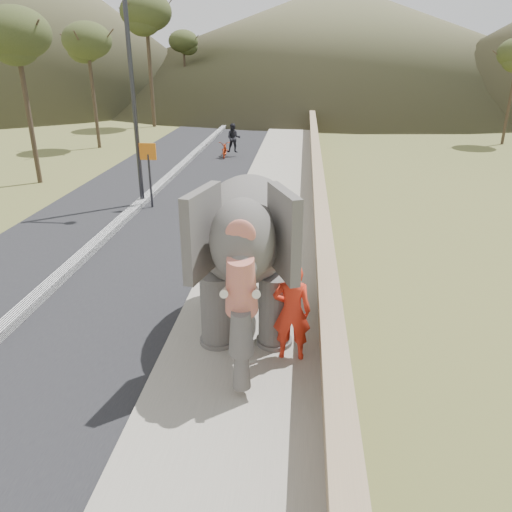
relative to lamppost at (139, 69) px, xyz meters
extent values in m
plane|color=olive|center=(4.69, -11.62, -4.87)|extent=(160.00, 160.00, 0.00)
cube|color=black|center=(-0.31, -1.62, -4.86)|extent=(7.00, 120.00, 0.03)
cube|color=black|center=(-0.31, -1.62, -4.76)|extent=(0.35, 120.00, 0.22)
cube|color=#9E9687|center=(4.69, -1.62, -4.80)|extent=(3.00, 120.00, 0.15)
cube|color=tan|center=(6.34, -1.62, -4.32)|extent=(0.30, 120.00, 1.10)
cylinder|color=#323237|center=(-0.31, 0.00, -0.87)|extent=(0.16, 0.16, 8.00)
cylinder|color=#2D2D33|center=(0.19, -0.43, -3.87)|extent=(0.08, 0.08, 2.00)
cube|color=orange|center=(0.19, -0.43, -2.77)|extent=(0.60, 0.05, 0.60)
cone|color=brown|center=(9.69, 58.38, 2.13)|extent=(80.00, 80.00, 14.00)
imported|color=red|center=(5.64, -10.01, -3.77)|extent=(0.69, 0.46, 1.90)
imported|color=maroon|center=(1.44, 9.43, -4.43)|extent=(0.73, 1.74, 0.89)
imported|color=black|center=(1.94, 9.43, -3.84)|extent=(0.81, 0.66, 1.57)
camera|label=1|loc=(5.74, -17.94, 0.56)|focal=35.00mm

